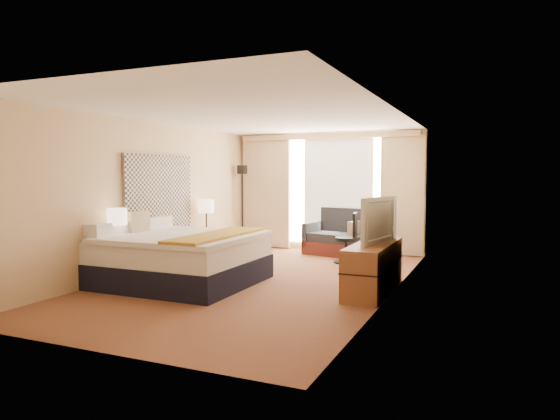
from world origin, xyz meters
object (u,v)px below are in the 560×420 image
at_px(lamp_right, 206,207).
at_px(television, 372,220).
at_px(nightstand_right, 207,245).
at_px(lamp_left, 117,217).
at_px(media_dresser, 374,267).
at_px(desk_chair, 349,241).
at_px(loveseat, 344,240).
at_px(floor_lamp, 242,190).
at_px(nightstand_left, 121,266).
at_px(bed, 179,257).

distance_m(lamp_right, television, 3.93).
bearing_deg(nightstand_right, television, -20.54).
bearing_deg(lamp_left, lamp_right, 90.37).
distance_m(media_dresser, desk_chair, 2.32).
bearing_deg(loveseat, media_dresser, -53.19).
height_order(desk_chair, lamp_right, lamp_right).
bearing_deg(lamp_right, television, -20.82).
relative_size(nightstand_right, loveseat, 0.32).
xyz_separation_m(nightstand_right, lamp_right, (-0.02, 0.03, 0.77)).
distance_m(floor_lamp, lamp_left, 4.12).
distance_m(loveseat, desk_chair, 0.99).
bearing_deg(media_dresser, floor_lamp, 141.00).
bearing_deg(television, lamp_left, 118.89).
relative_size(nightstand_left, nightstand_right, 1.00).
relative_size(loveseat, lamp_left, 2.75).
height_order(nightstand_right, lamp_left, lamp_left).
distance_m(nightstand_right, media_dresser, 3.97).
bearing_deg(desk_chair, nightstand_right, -174.43).
bearing_deg(nightstand_right, bed, -68.95).
xyz_separation_m(loveseat, floor_lamp, (-2.40, -0.03, 1.02)).
xyz_separation_m(bed, desk_chair, (1.93, 2.76, 0.03)).
distance_m(bed, lamp_right, 2.37).
bearing_deg(media_dresser, lamp_left, -163.49).
xyz_separation_m(media_dresser, desk_chair, (-0.96, 2.11, 0.08)).
bearing_deg(bed, floor_lamp, 102.63).
distance_m(media_dresser, television, 0.69).
height_order(nightstand_right, bed, bed).
bearing_deg(media_dresser, nightstand_left, -164.16).
xyz_separation_m(lamp_right, television, (3.67, -1.40, -0.01)).
height_order(nightstand_right, floor_lamp, floor_lamp).
bearing_deg(nightstand_left, lamp_left, -93.67).
distance_m(nightstand_left, media_dresser, 3.85).
bearing_deg(desk_chair, media_dresser, -73.46).
height_order(loveseat, lamp_right, lamp_right).
relative_size(nightstand_right, media_dresser, 0.31).
xyz_separation_m(nightstand_right, television, (3.65, -1.37, 0.76)).
height_order(bed, lamp_left, lamp_left).
relative_size(bed, lamp_right, 3.57).
xyz_separation_m(media_dresser, loveseat, (-1.31, 3.03, -0.03)).
distance_m(media_dresser, lamp_left, 3.92).
xyz_separation_m(loveseat, lamp_left, (-2.39, -4.13, 0.71)).
relative_size(nightstand_right, television, 0.48).
distance_m(nightstand_left, floor_lamp, 4.19).
distance_m(nightstand_left, lamp_right, 2.64).
xyz_separation_m(desk_chair, lamp_right, (-2.76, -0.63, 0.61)).
bearing_deg(floor_lamp, media_dresser, -39.00).
xyz_separation_m(loveseat, television, (1.26, -2.95, 0.71)).
xyz_separation_m(nightstand_right, floor_lamp, (-0.01, 1.56, 1.07)).
height_order(loveseat, lamp_left, lamp_left).
distance_m(loveseat, lamp_left, 4.83).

